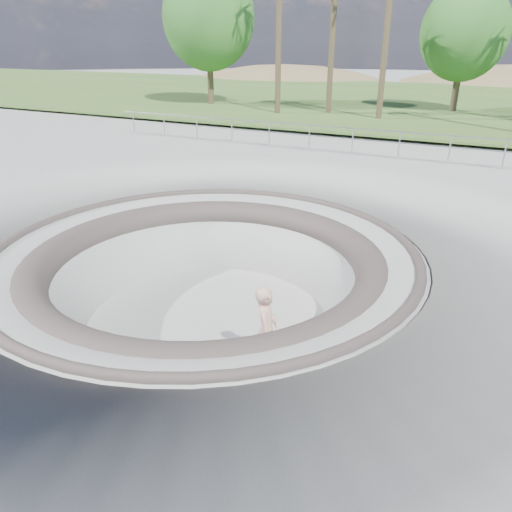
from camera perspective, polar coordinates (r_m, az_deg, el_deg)
name	(u,v)px	position (r m, az deg, el deg)	size (l,w,h in m)	color
ground	(205,250)	(12.08, -5.85, 0.72)	(180.00, 180.00, 0.00)	#AFAFA9
skate_bowl	(208,316)	(12.89, -5.52, -6.80)	(14.00, 14.00, 4.10)	#AFAFA9
grass_strip	(433,101)	(43.99, 19.54, 16.37)	(180.00, 36.00, 0.12)	#3F5723
distant_hills	(488,146)	(67.56, 24.95, 11.34)	(103.20, 45.00, 28.60)	brown
safety_railing	(353,140)	(22.54, 10.98, 12.92)	(25.00, 0.06, 1.03)	gray
skateboard	(266,370)	(10.92, 1.13, -12.87)	(0.90, 0.39, 0.09)	#96633C
skater	(266,330)	(10.37, 1.17, -8.45)	(0.71, 0.46, 1.94)	#D3A088
bushy_tree_left	(208,17)	(39.22, -5.47, 25.53)	(6.68, 6.08, 9.64)	brown
bushy_tree_mid	(464,33)	(37.23, 22.72, 22.49)	(5.51, 5.01, 7.95)	brown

